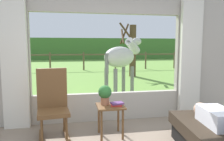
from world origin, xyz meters
name	(u,v)px	position (x,y,z in m)	size (l,w,h in m)	color
back_wall_with_window	(108,58)	(0.00, 2.26, 1.25)	(5.20, 0.12, 2.55)	#ADA599
curtain_panel_left	(15,62)	(-1.69, 2.12, 1.20)	(0.44, 0.10, 2.40)	silver
curtain_panel_right	(190,60)	(1.69, 2.12, 1.20)	(0.44, 0.10, 2.40)	silver
outdoor_pasture_lawn	(82,67)	(0.00, 13.16, 0.01)	(36.00, 21.68, 0.02)	olive
distant_hill_ridge	(78,49)	(0.00, 23.00, 1.20)	(36.00, 2.00, 2.40)	#437232
rocking_chair	(53,104)	(-1.01, 1.59, 0.55)	(0.54, 0.73, 1.12)	brown
side_table	(110,111)	(-0.09, 1.45, 0.43)	(0.44, 0.44, 0.52)	brown
potted_plant	(105,94)	(-0.17, 1.51, 0.70)	(0.22, 0.22, 0.32)	#9E6042
book_stack	(117,104)	(0.00, 1.39, 0.55)	(0.22, 0.17, 0.06)	#B22D28
horse	(122,57)	(0.73, 4.19, 1.16)	(1.58, 1.47, 1.73)	#B2B2AD
pasture_tree	(132,49)	(2.16, 8.17, 1.35)	(0.84, 1.38, 2.60)	#4C3823
pasture_fence_line	(84,58)	(0.00, 11.38, 0.74)	(16.10, 0.10, 1.10)	brown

